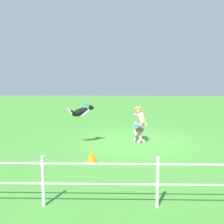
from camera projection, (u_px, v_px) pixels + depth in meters
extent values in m
plane|color=#428634|center=(137.00, 143.00, 9.34)|extent=(60.00, 60.00, 0.00)
cube|color=silver|center=(137.00, 140.00, 9.65)|extent=(0.26, 0.10, 0.10)
cylinder|color=tan|center=(136.00, 135.00, 9.61)|extent=(0.23, 0.33, 0.37)
cylinder|color=#594D53|center=(138.00, 129.00, 9.58)|extent=(0.30, 0.43, 0.37)
cube|color=silver|center=(141.00, 141.00, 9.39)|extent=(0.26, 0.10, 0.10)
cylinder|color=tan|center=(140.00, 136.00, 9.35)|extent=(0.23, 0.33, 0.37)
cylinder|color=#594D53|center=(141.00, 130.00, 9.37)|extent=(0.30, 0.43, 0.37)
cube|color=beige|center=(140.00, 120.00, 9.44)|extent=(0.51, 0.48, 0.58)
cylinder|color=beige|center=(137.00, 118.00, 9.61)|extent=(0.14, 0.16, 0.29)
cylinder|color=beige|center=(143.00, 119.00, 9.25)|extent=(0.14, 0.16, 0.29)
cylinder|color=tan|center=(138.00, 125.00, 9.17)|extent=(0.29, 0.19, 0.19)
cylinder|color=tan|center=(136.00, 122.00, 9.63)|extent=(0.13, 0.16, 0.27)
sphere|color=tan|center=(138.00, 110.00, 9.36)|extent=(0.21, 0.21, 0.21)
cylinder|color=gold|center=(138.00, 108.00, 9.35)|extent=(0.22, 0.22, 0.07)
cylinder|color=gold|center=(136.00, 109.00, 9.32)|extent=(0.12, 0.12, 0.02)
ellipsoid|color=black|center=(80.00, 112.00, 8.95)|extent=(0.68, 0.45, 0.43)
ellipsoid|color=white|center=(85.00, 112.00, 9.01)|extent=(0.12, 0.17, 0.15)
sphere|color=black|center=(91.00, 107.00, 9.06)|extent=(0.17, 0.17, 0.17)
cone|color=black|center=(93.00, 108.00, 9.10)|extent=(0.12, 0.12, 0.09)
cone|color=black|center=(91.00, 106.00, 9.00)|extent=(0.06, 0.06, 0.07)
cone|color=black|center=(90.00, 105.00, 9.10)|extent=(0.06, 0.06, 0.07)
cylinder|color=white|center=(85.00, 113.00, 8.95)|extent=(0.31, 0.17, 0.24)
cylinder|color=white|center=(84.00, 113.00, 9.08)|extent=(0.31, 0.17, 0.24)
cylinder|color=black|center=(75.00, 113.00, 8.83)|extent=(0.31, 0.17, 0.24)
cylinder|color=black|center=(75.00, 113.00, 8.97)|extent=(0.31, 0.17, 0.24)
cylinder|color=white|center=(69.00, 111.00, 8.83)|extent=(0.20, 0.11, 0.23)
cylinder|color=#1B84DD|center=(85.00, 104.00, 9.05)|extent=(0.30, 0.31, 0.10)
cylinder|color=#3090D9|center=(135.00, 127.00, 9.12)|extent=(0.32, 0.32, 0.03)
cylinder|color=white|center=(158.00, 182.00, 4.53)|extent=(0.06, 0.06, 0.93)
cylinder|color=white|center=(43.00, 181.00, 4.57)|extent=(0.06, 0.06, 0.93)
cylinder|color=white|center=(158.00, 185.00, 4.53)|extent=(12.21, 0.04, 0.04)
cylinder|color=white|center=(158.00, 164.00, 4.49)|extent=(12.21, 0.04, 0.04)
cone|color=orange|center=(92.00, 156.00, 7.11)|extent=(0.29, 0.29, 0.33)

